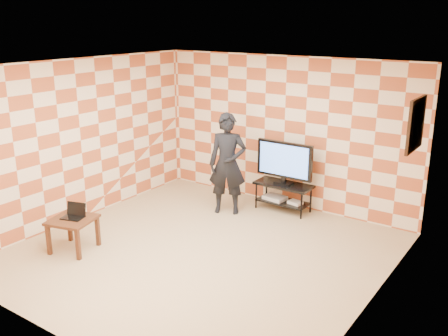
{
  "coord_description": "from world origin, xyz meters",
  "views": [
    {
      "loc": [
        4.09,
        -5.29,
        3.33
      ],
      "look_at": [
        0.0,
        0.6,
        1.15
      ],
      "focal_mm": 40.0,
      "sensor_mm": 36.0,
      "label": 1
    }
  ],
  "objects": [
    {
      "name": "wall_right",
      "position": [
        2.5,
        0.0,
        1.35
      ],
      "size": [
        0.02,
        5.0,
        2.7
      ],
      "primitive_type": "cube",
      "color": "beige",
      "rests_on": "ground"
    },
    {
      "name": "tv_stand",
      "position": [
        0.19,
        2.18,
        0.37
      ],
      "size": [
        1.02,
        0.46,
        0.5
      ],
      "color": "black",
      "rests_on": "floor"
    },
    {
      "name": "wall_back",
      "position": [
        0.0,
        2.5,
        1.35
      ],
      "size": [
        5.0,
        0.02,
        2.7
      ],
      "primitive_type": "cube",
      "color": "beige",
      "rests_on": "ground"
    },
    {
      "name": "floor",
      "position": [
        0.0,
        0.0,
        0.0
      ],
      "size": [
        5.0,
        5.0,
        0.0
      ],
      "primitive_type": "plane",
      "color": "tan",
      "rests_on": "ground"
    },
    {
      "name": "person",
      "position": [
        -0.58,
        1.55,
        0.89
      ],
      "size": [
        0.77,
        0.67,
        1.78
      ],
      "primitive_type": "imported",
      "rotation": [
        0.0,
        0.0,
        0.47
      ],
      "color": "black",
      "rests_on": "floor"
    },
    {
      "name": "side_table",
      "position": [
        -1.6,
        -1.01,
        0.41
      ],
      "size": [
        0.74,
        0.74,
        0.5
      ],
      "color": "#381E0F",
      "rests_on": "floor"
    },
    {
      "name": "game_console",
      "position": [
        0.44,
        2.17,
        0.2
      ],
      "size": [
        0.26,
        0.21,
        0.05
      ],
      "primitive_type": "cube",
      "rotation": [
        0.0,
        0.0,
        -0.17
      ],
      "color": "silver",
      "rests_on": "tv_stand"
    },
    {
      "name": "wall_front",
      "position": [
        0.0,
        -2.5,
        1.35
      ],
      "size": [
        5.0,
        0.02,
        2.7
      ],
      "primitive_type": "cube",
      "color": "beige",
      "rests_on": "ground"
    },
    {
      "name": "ceiling",
      "position": [
        0.0,
        0.0,
        2.7
      ],
      "size": [
        5.0,
        5.0,
        0.02
      ],
      "primitive_type": "cube",
      "color": "white",
      "rests_on": "wall_back"
    },
    {
      "name": "dvd_player",
      "position": [
        0.03,
        2.17,
        0.2
      ],
      "size": [
        0.42,
        0.32,
        0.06
      ],
      "primitive_type": "cube",
      "rotation": [
        0.0,
        0.0,
        -0.12
      ],
      "color": "silver",
      "rests_on": "tv_stand"
    },
    {
      "name": "tv",
      "position": [
        0.19,
        2.17,
        0.92
      ],
      "size": [
        1.05,
        0.2,
        0.76
      ],
      "color": "black",
      "rests_on": "tv_stand"
    },
    {
      "name": "wall_left",
      "position": [
        -2.5,
        0.0,
        1.35
      ],
      "size": [
        0.02,
        5.0,
        2.7
      ],
      "primitive_type": "cube",
      "color": "beige",
      "rests_on": "ground"
    },
    {
      "name": "wall_art",
      "position": [
        2.47,
        1.55,
        1.95
      ],
      "size": [
        0.04,
        0.72,
        0.72
      ],
      "color": "black",
      "rests_on": "wall_right"
    },
    {
      "name": "laptop",
      "position": [
        -1.61,
        -0.95,
        0.55
      ],
      "size": [
        0.37,
        0.33,
        0.21
      ],
      "color": "black",
      "rests_on": "side_table"
    }
  ]
}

